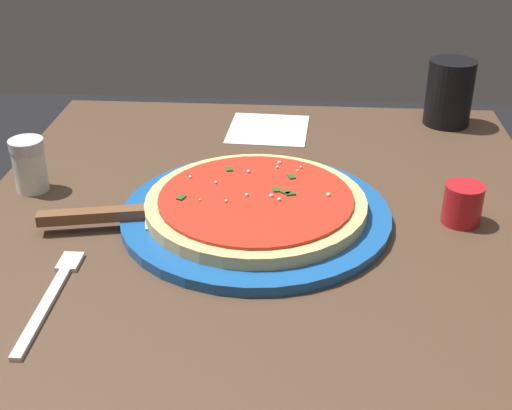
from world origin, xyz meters
TOP-DOWN VIEW (x-y plane):
  - restaurant_table at (0.00, 0.00)m, footprint 0.84×0.76m
  - serving_plate at (0.00, 0.01)m, footprint 0.34×0.34m
  - pizza at (0.00, 0.01)m, footprint 0.28×0.28m
  - pizza_server at (-0.03, 0.17)m, footprint 0.09×0.22m
  - cup_tall_drink at (0.35, -0.28)m, footprint 0.08×0.08m
  - cup_small_sauce at (0.01, -0.25)m, footprint 0.05×0.05m
  - napkin_folded_right at (0.30, 0.01)m, footprint 0.14×0.13m
  - fork at (-0.18, 0.21)m, footprint 0.19×0.02m
  - parmesan_shaker at (0.06, 0.32)m, footprint 0.05×0.05m

SIDE VIEW (x-z plane):
  - restaurant_table at x=0.00m, z-range 0.21..0.94m
  - napkin_folded_right at x=0.30m, z-range 0.73..0.73m
  - fork at x=-0.18m, z-range 0.73..0.74m
  - serving_plate at x=0.00m, z-range 0.73..0.75m
  - pizza_server at x=-0.03m, z-range 0.74..0.76m
  - pizza at x=0.00m, z-range 0.74..0.77m
  - cup_small_sauce at x=0.01m, z-range 0.73..0.78m
  - parmesan_shaker at x=0.06m, z-range 0.73..0.81m
  - cup_tall_drink at x=0.35m, z-range 0.73..0.84m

